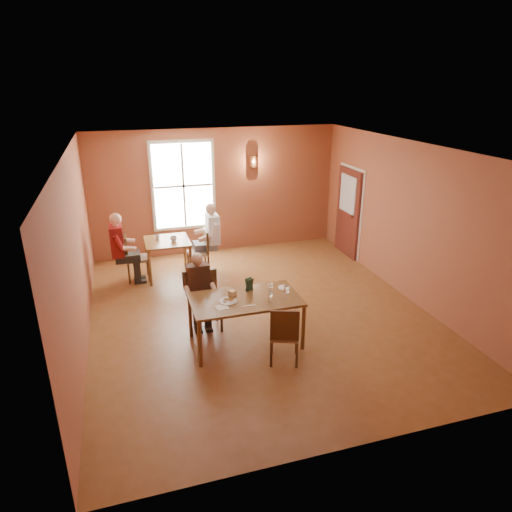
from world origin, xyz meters
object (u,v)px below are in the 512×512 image
object	(u,v)px
main_table	(245,321)
diner_maroon	(135,247)
second_table	(168,258)
chair_diner_maroon	(137,257)
chair_empty	(284,333)
chair_diner_white	(198,252)
diner_main	(207,296)
chair_diner_main	(207,302)
diner_white	(199,241)

from	to	relation	value
main_table	diner_maroon	bearing A→B (deg)	116.40
second_table	main_table	bearing A→B (deg)	-74.44
chair_diner_maroon	diner_maroon	size ratio (longest dim) A/B	0.68
chair_empty	chair_diner_white	size ratio (longest dim) A/B	0.98
main_table	diner_main	size ratio (longest dim) A/B	1.36
chair_diner_main	diner_main	bearing A→B (deg)	90.00
diner_main	chair_diner_white	bearing A→B (deg)	-96.41
diner_main	main_table	bearing A→B (deg)	128.88
chair_diner_white	chair_diner_maroon	bearing A→B (deg)	90.00
chair_diner_maroon	chair_diner_main	bearing A→B (deg)	22.42
diner_white	chair_diner_white	bearing A→B (deg)	90.00
diner_main	second_table	world-z (taller)	diner_main
diner_main	diner_maroon	size ratio (longest dim) A/B	0.86
main_table	diner_maroon	size ratio (longest dim) A/B	1.16
chair_empty	diner_maroon	world-z (taller)	diner_maroon
chair_diner_white	chair_empty	bearing A→B (deg)	-170.24
chair_diner_main	chair_diner_maroon	world-z (taller)	chair_diner_main
main_table	second_table	size ratio (longest dim) A/B	1.85
main_table	diner_white	bearing A→B (deg)	93.47
diner_main	diner_maroon	world-z (taller)	diner_maroon
chair_diner_main	diner_maroon	world-z (taller)	diner_maroon
main_table	chair_diner_maroon	xyz separation A→B (m)	(-1.52, 3.12, 0.10)
chair_diner_maroon	diner_main	bearing A→B (deg)	22.17
diner_main	chair_diner_maroon	xyz separation A→B (m)	(-1.02, 2.50, -0.13)
chair_empty	diner_white	distance (m)	3.83
second_table	chair_diner_maroon	size ratio (longest dim) A/B	0.92
main_table	second_table	distance (m)	3.24
diner_maroon	chair_diner_main	bearing A→B (deg)	23.01
diner_white	diner_maroon	world-z (taller)	diner_maroon
diner_maroon	main_table	bearing A→B (deg)	26.40
main_table	second_table	bearing A→B (deg)	105.56
chair_diner_maroon	diner_maroon	distance (m)	0.24
chair_diner_main	diner_main	xyz separation A→B (m)	(0.00, -0.03, 0.13)
chair_diner_white	diner_white	world-z (taller)	diner_white
diner_maroon	diner_white	bearing A→B (deg)	90.00
chair_diner_white	diner_white	xyz separation A→B (m)	(0.03, 0.00, 0.26)
chair_empty	diner_maroon	xyz separation A→B (m)	(-1.98, 3.77, 0.27)
second_table	chair_diner_maroon	bearing A→B (deg)	180.00
chair_empty	chair_diner_maroon	bearing A→B (deg)	137.50
chair_diner_white	diner_white	bearing A→B (deg)	-90.00
diner_main	diner_white	distance (m)	2.52
diner_main	chair_diner_white	size ratio (longest dim) A/B	1.31
second_table	chair_diner_maroon	world-z (taller)	chair_diner_maroon
diner_main	chair_diner_main	bearing A→B (deg)	-90.00
chair_diner_main	main_table	bearing A→B (deg)	127.57
diner_main	second_table	xyz separation A→B (m)	(-0.37, 2.50, -0.23)
second_table	diner_maroon	bearing A→B (deg)	180.00
chair_diner_main	diner_white	world-z (taller)	diner_white
chair_empty	second_table	bearing A→B (deg)	129.18
main_table	chair_empty	world-z (taller)	chair_empty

